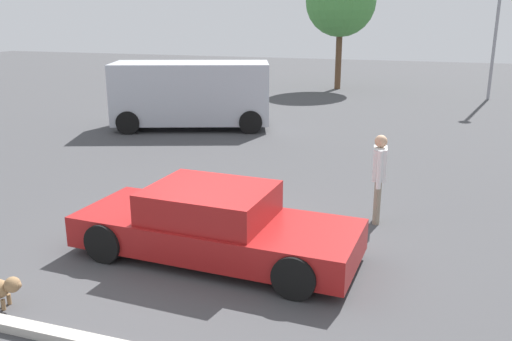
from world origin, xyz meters
TOP-DOWN VIEW (x-y plane):
  - ground_plane at (0.00, 0.00)m, footprint 80.00×80.00m
  - sedan_foreground at (0.27, -0.15)m, footprint 4.62×2.01m
  - dog at (-1.83, -2.52)m, footprint 0.61×0.34m
  - van_white at (-4.47, 9.13)m, footprint 5.60×3.70m
  - pedestrian at (2.57, 2.18)m, footprint 0.28×0.57m
  - tree_back_center at (-1.52, 20.75)m, footprint 3.54×3.54m

SIDE VIEW (x-z plane):
  - ground_plane at x=0.00m, z-range 0.00..0.00m
  - dog at x=-1.83m, z-range 0.05..0.50m
  - sedan_foreground at x=0.27m, z-range -0.04..1.12m
  - pedestrian at x=2.57m, z-range 0.16..1.85m
  - van_white at x=-4.47m, z-range 0.09..2.31m
  - tree_back_center at x=-1.52m, z-range 1.30..7.49m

